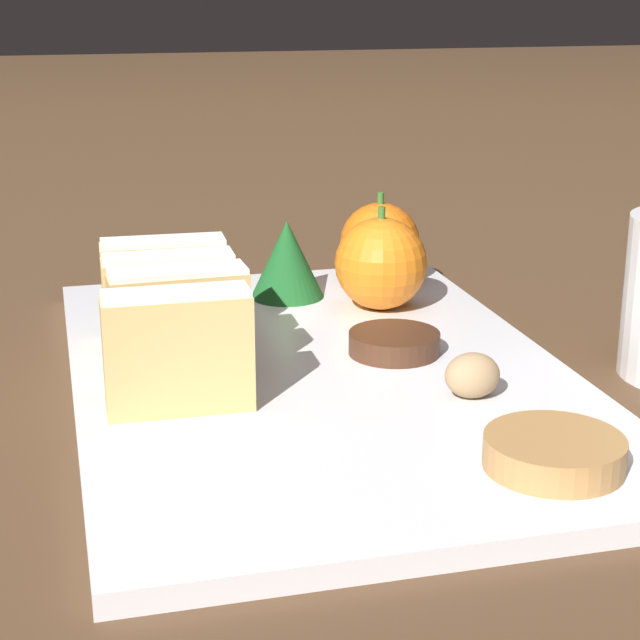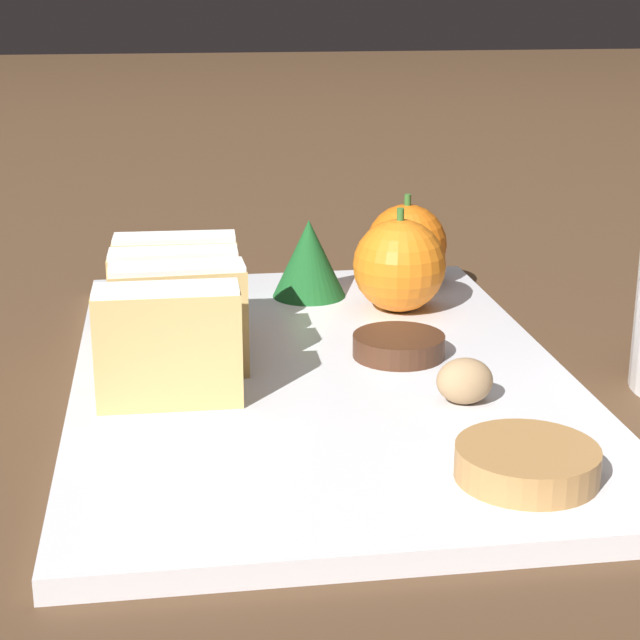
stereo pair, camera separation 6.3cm
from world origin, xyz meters
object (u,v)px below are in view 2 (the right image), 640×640
object	(u,v)px
walnut	(465,381)
orange_near	(407,244)
orange_far	(399,265)
chocolate_cookie	(399,346)

from	to	relation	value
walnut	orange_near	bearing A→B (deg)	84.90
orange_near	walnut	distance (m)	0.24
orange_far	walnut	distance (m)	0.17
orange_far	chocolate_cookie	bearing A→B (deg)	-102.24
orange_near	chocolate_cookie	xyz separation A→B (m)	(-0.04, -0.16, -0.02)
chocolate_cookie	walnut	bearing A→B (deg)	-76.34
orange_far	orange_near	bearing A→B (deg)	73.12
orange_far	walnut	size ratio (longest dim) A/B	2.33
chocolate_cookie	orange_far	bearing A→B (deg)	77.76
walnut	chocolate_cookie	distance (m)	0.08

